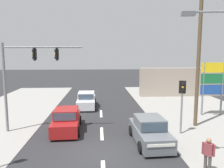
# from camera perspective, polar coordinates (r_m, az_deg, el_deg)

# --- Properties ---
(ground_plane) EXTENTS (140.00, 140.00, 0.00)m
(ground_plane) POSITION_cam_1_polar(r_m,az_deg,el_deg) (12.18, -2.48, -17.65)
(ground_plane) COLOR #28282B
(lane_dash_mid) EXTENTS (0.20, 2.40, 0.01)m
(lane_dash_mid) POSITION_cam_1_polar(r_m,az_deg,el_deg) (14.95, -2.68, -12.75)
(lane_dash_mid) COLOR silver
(lane_dash_mid) RESTS_ON ground
(lane_dash_far) EXTENTS (0.20, 2.40, 0.01)m
(lane_dash_far) POSITION_cam_1_polar(r_m,az_deg,el_deg) (19.71, -2.87, -7.72)
(lane_dash_far) COLOR silver
(lane_dash_far) RESTS_ON ground
(utility_pole_midground_right) EXTENTS (1.80, 0.26, 10.80)m
(utility_pole_midground_right) POSITION_cam_1_polar(r_m,az_deg,el_deg) (16.77, 21.78, 8.58)
(utility_pole_midground_right) COLOR brown
(utility_pole_midground_right) RESTS_ON ground
(traffic_signal_mast) EXTENTS (5.28, 0.53, 6.00)m
(traffic_signal_mast) POSITION_cam_1_polar(r_m,az_deg,el_deg) (15.55, -22.10, 3.16)
(traffic_signal_mast) COLOR slate
(traffic_signal_mast) RESTS_ON ground
(pedestal_signal_right_kerb) EXTENTS (0.44, 0.30, 3.56)m
(pedestal_signal_right_kerb) POSITION_cam_1_polar(r_m,az_deg,el_deg) (14.91, 17.82, -3.52)
(pedestal_signal_right_kerb) COLOR slate
(pedestal_signal_right_kerb) RESTS_ON ground
(shopping_plaza_sign) EXTENTS (2.10, 0.16, 4.60)m
(shopping_plaza_sign) POSITION_cam_1_polar(r_m,az_deg,el_deg) (20.56, 24.86, 0.68)
(shopping_plaza_sign) COLOR slate
(shopping_plaza_sign) RESTS_ON ground
(shopfront_wall_far) EXTENTS (12.00, 1.00, 3.60)m
(shopfront_wall_far) POSITION_cam_1_polar(r_m,az_deg,el_deg) (29.43, 18.88, 0.50)
(shopfront_wall_far) COLOR #A39384
(shopfront_wall_far) RESTS_ON ground
(sedan_receding_far) EXTENTS (2.05, 4.31, 1.56)m
(sedan_receding_far) POSITION_cam_1_polar(r_m,az_deg,el_deg) (13.43, 9.75, -12.06)
(sedan_receding_far) COLOR slate
(sedan_receding_far) RESTS_ON ground
(sedan_kerbside_parked) EXTENTS (2.03, 4.30, 1.56)m
(sedan_kerbside_parked) POSITION_cam_1_polar(r_m,az_deg,el_deg) (15.59, -11.77, -9.33)
(sedan_kerbside_parked) COLOR maroon
(sedan_kerbside_parked) RESTS_ON ground
(sedan_oncoming_mid) EXTENTS (1.92, 4.25, 1.56)m
(sedan_oncoming_mid) POSITION_cam_1_polar(r_m,az_deg,el_deg) (21.99, -6.70, -4.29)
(sedan_oncoming_mid) COLOR silver
(sedan_oncoming_mid) RESTS_ON ground
(pedestrian_at_kerb) EXTENTS (0.43, 0.42, 1.63)m
(pedestrian_at_kerb) POSITION_cam_1_polar(r_m,az_deg,el_deg) (10.83, 23.82, -16.26)
(pedestrian_at_kerb) COLOR #47423D
(pedestrian_at_kerb) RESTS_ON ground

